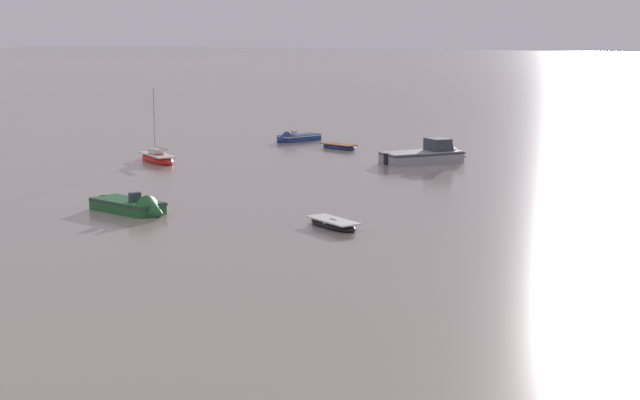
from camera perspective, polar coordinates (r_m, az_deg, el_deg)
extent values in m
ellipsoid|color=navy|center=(73.12, 1.11, 3.12)|extent=(3.41, 1.90, 0.51)
cube|color=brown|center=(73.10, 1.11, 3.29)|extent=(3.16, 1.82, 0.07)
cube|color=brown|center=(73.11, 1.11, 3.23)|extent=(0.45, 1.02, 0.05)
ellipsoid|color=black|center=(43.86, 0.77, -1.47)|extent=(3.37, 2.38, 0.51)
cube|color=silver|center=(43.82, 0.77, -1.19)|extent=(3.12, 2.25, 0.07)
cube|color=silver|center=(43.83, 0.77, -1.29)|extent=(0.61, 0.98, 0.05)
cube|color=navy|center=(78.30, -1.23, 3.62)|extent=(2.46, 3.75, 0.68)
cone|color=navy|center=(77.17, -2.27, 3.52)|extent=(1.64, 1.46, 1.37)
cube|color=silver|center=(78.25, -1.25, 3.80)|extent=(2.52, 3.83, 0.08)
cube|color=silver|center=(77.91, -1.53, 3.98)|extent=(0.53, 0.43, 0.38)
cube|color=black|center=(79.38, -0.28, 3.78)|extent=(0.33, 0.29, 0.49)
cube|color=gray|center=(65.51, 5.97, 2.41)|extent=(4.84, 5.66, 1.05)
cone|color=gray|center=(66.98, 8.02, 2.53)|extent=(2.68, 2.57, 2.11)
cube|color=#33383F|center=(65.50, 6.02, 2.75)|extent=(4.95, 5.78, 0.12)
cube|color=#33383F|center=(66.06, 6.94, 3.27)|extent=(2.10, 2.00, 0.82)
cube|color=#384751|center=(66.39, 7.41, 3.34)|extent=(1.48, 1.14, 0.65)
cube|color=black|center=(64.20, 3.97, 2.43)|extent=(0.53, 0.51, 0.75)
cube|color=#23602D|center=(48.56, -11.25, -0.45)|extent=(4.18, 2.30, 0.78)
cone|color=#23602D|center=(46.97, -9.69, -0.75)|extent=(1.49, 1.75, 1.56)
cube|color=#33383F|center=(48.48, -11.23, -0.11)|extent=(4.28, 2.34, 0.09)
cube|color=#33383F|center=(47.99, -10.83, 0.18)|extent=(0.43, 0.57, 0.43)
cube|color=black|center=(50.06, -12.63, -0.05)|extent=(0.29, 0.35, 0.55)
ellipsoid|color=red|center=(66.71, -9.53, 2.37)|extent=(4.79, 3.61, 0.81)
cube|color=silver|center=(66.67, -9.54, 2.65)|extent=(4.11, 3.13, 0.08)
cube|color=silver|center=(66.86, -9.61, 2.86)|extent=(1.38, 1.26, 0.29)
cylinder|color=#B7BABF|center=(66.82, -9.72, 4.65)|extent=(0.08, 0.08, 4.45)
cylinder|color=beige|center=(66.06, -9.38, 3.04)|extent=(2.32, 1.43, 0.16)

